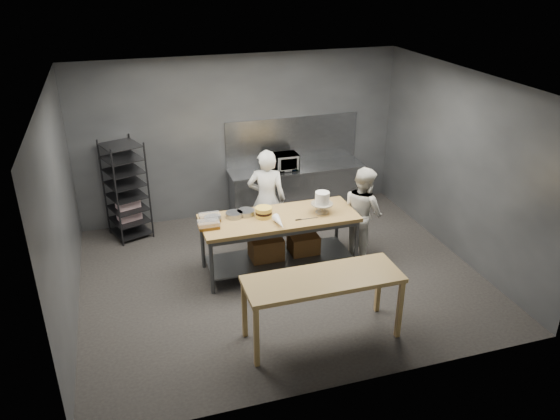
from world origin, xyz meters
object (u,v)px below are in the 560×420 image
Objects in this scene: chef_right at (363,212)px; frosted_cake_stand at (322,200)px; chef_behind at (267,200)px; microwave at (283,162)px; work_table at (280,236)px; speed_rack at (126,191)px; layer_cake at (264,212)px; near_counter at (323,283)px.

frosted_cake_stand is at bearing 83.72° from chef_right.
chef_behind is 1.36m from microwave.
chef_behind is 1.10m from frosted_cake_stand.
chef_behind is at bearing 89.97° from work_table.
chef_behind is (2.21, -1.09, 0.01)m from speed_rack.
chef_behind is at bearing -119.19° from microwave.
frosted_cake_stand is 1.34× the size of layer_cake.
microwave is (2.86, 0.08, 0.19)m from speed_rack.
speed_rack is at bearing 49.08° from chef_right.
work_table is at bearing 110.79° from chef_behind.
microwave reaches higher than work_table.
chef_right is at bearing 7.68° from frosted_cake_stand.
chef_behind reaches higher than work_table.
layer_cake is at bearing -115.50° from microwave.
chef_behind is (0.00, 0.77, 0.29)m from work_table.
layer_cake is (-1.66, 0.01, 0.23)m from chef_right.
work_table is 0.82m from chef_behind.
work_table is 2.90m from speed_rack.
chef_right is 2.84× the size of microwave.
chef_behind reaches higher than frosted_cake_stand.
near_counter is at bearing -82.21° from layer_cake.
near_counter is 5.86× the size of frosted_cake_stand.
chef_right reaches higher than layer_cake.
frosted_cake_stand is (0.65, 1.73, 0.32)m from near_counter.
frosted_cake_stand reaches higher than microwave.
chef_behind reaches higher than layer_cake.
speed_rack is 1.01× the size of chef_behind.
microwave is at bearing -98.37° from chef_behind.
layer_cake is at bearing 172.97° from frosted_cake_stand.
chef_right reaches higher than near_counter.
work_table is 1.39× the size of chef_behind.
chef_behind is 3.19× the size of microwave.
microwave is at bearing 64.50° from layer_cake.
speed_rack is 2.68m from layer_cake.
chef_behind is (0.00, 2.58, 0.05)m from near_counter.
microwave is at bearing 89.80° from frosted_cake_stand.
microwave is at bearing 1.60° from speed_rack.
work_table is 7.04× the size of frosted_cake_stand.
microwave is at bearing 71.31° from work_table.
chef_right reaches higher than frosted_cake_stand.
near_counter is 1.14× the size of speed_rack.
chef_right is at bearing -26.96° from speed_rack.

